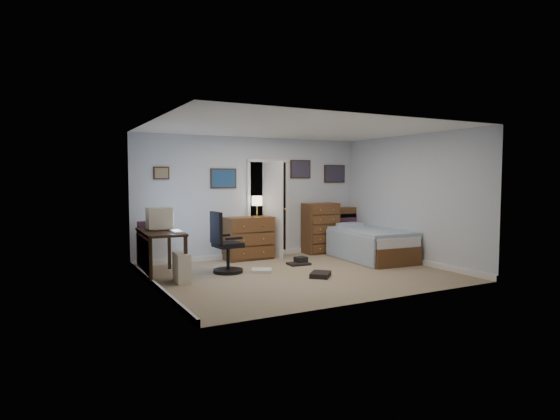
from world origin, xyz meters
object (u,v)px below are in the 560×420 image
Objects in this scene: bed at (368,243)px; low_dresser at (248,238)px; tall_dresser at (321,228)px; computer_desk at (155,242)px; office_chair at (225,249)px.

low_dresser is at bearing 156.76° from bed.
low_dresser is at bearing 179.30° from tall_dresser.
office_chair reaches higher than computer_desk.
tall_dresser is (2.67, 1.06, 0.13)m from office_chair.
computer_desk is 3.92m from tall_dresser.
computer_desk is 0.66× the size of bed.
bed is at bearing -4.72° from office_chair.
office_chair reaches higher than bed.
office_chair is at bearing -132.42° from low_dresser.
computer_desk reaches higher than bed.
office_chair is (1.16, -0.20, -0.19)m from computer_desk.
office_chair reaches higher than low_dresser.
low_dresser is 1.74m from tall_dresser.
tall_dresser reaches higher than computer_desk.
tall_dresser is (3.83, 0.86, -0.05)m from computer_desk.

